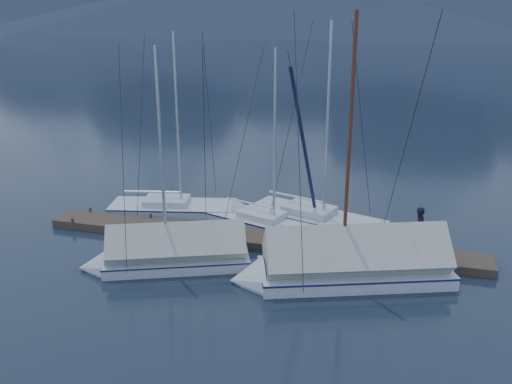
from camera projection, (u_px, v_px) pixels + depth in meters
ground at (242, 264)px, 20.13m from camera, size 1000.00×1000.00×0.00m
dock at (256, 241)px, 21.92m from camera, size 18.00×1.50×0.54m
mooring_posts at (244, 234)px, 21.97m from camera, size 15.12×1.52×0.35m
sailboat_open_left at (192, 210)px, 25.24m from camera, size 7.03×3.40×8.96m
sailboat_open_mid at (282, 228)px, 23.14m from camera, size 6.56×3.68×8.36m
sailboat_open_right at (334, 224)px, 23.47m from camera, size 7.45×4.13×9.49m
sailboat_covered_near at (338, 267)px, 18.83m from camera, size 8.01×4.83×9.98m
sailboat_covered_far at (164, 256)px, 19.85m from camera, size 6.43×4.07×8.69m
person at (420, 228)px, 20.38m from camera, size 0.49×0.66×1.68m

